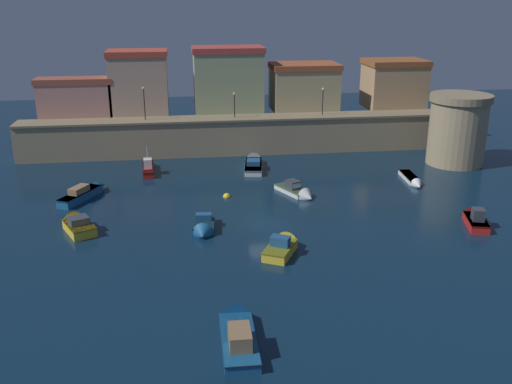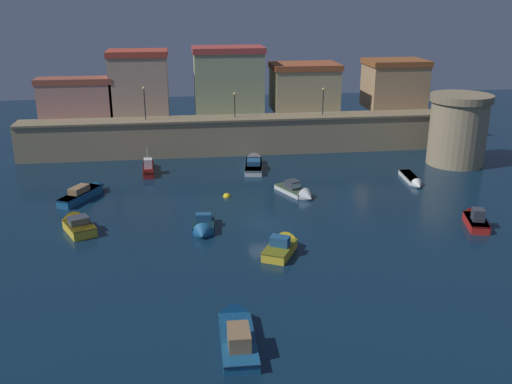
{
  "view_description": "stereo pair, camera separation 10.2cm",
  "coord_description": "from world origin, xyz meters",
  "px_view_note": "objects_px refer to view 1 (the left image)",
  "views": [
    {
      "loc": [
        -6.72,
        -44.47,
        18.49
      ],
      "look_at": [
        0.0,
        5.25,
        1.08
      ],
      "focal_mm": 40.33,
      "sensor_mm": 36.0,
      "label": 1
    },
    {
      "loc": [
        -6.62,
        -44.48,
        18.49
      ],
      "look_at": [
        0.0,
        5.25,
        1.08
      ],
      "focal_mm": 40.33,
      "sensor_mm": 36.0,
      "label": 2
    }
  ],
  "objects_px": {
    "moored_boat_6": "(298,192)",
    "mooring_buoy_0": "(227,197)",
    "fortress_tower": "(458,129)",
    "moored_boat_1": "(85,193)",
    "moored_boat_3": "(283,246)",
    "moored_boat_2": "(254,163)",
    "quay_lamp_1": "(234,100)",
    "moored_boat_0": "(148,167)",
    "moored_boat_9": "(475,219)",
    "moored_boat_7": "(77,224)",
    "quay_lamp_2": "(323,97)",
    "moored_boat_4": "(237,330)",
    "moored_boat_5": "(413,180)",
    "moored_boat_8": "(203,227)",
    "quay_lamp_0": "(144,98)"
  },
  "relations": [
    {
      "from": "moored_boat_2",
      "to": "moored_boat_6",
      "type": "distance_m",
      "value": 10.58
    },
    {
      "from": "quay_lamp_2",
      "to": "moored_boat_6",
      "type": "xyz_separation_m",
      "value": [
        -6.29,
        -16.42,
        -6.26
      ]
    },
    {
      "from": "quay_lamp_1",
      "to": "mooring_buoy_0",
      "type": "relative_size",
      "value": 3.98
    },
    {
      "from": "moored_boat_0",
      "to": "moored_boat_4",
      "type": "bearing_deg",
      "value": -171.92
    },
    {
      "from": "quay_lamp_2",
      "to": "moored_boat_4",
      "type": "bearing_deg",
      "value": -110.21
    },
    {
      "from": "moored_boat_3",
      "to": "moored_boat_9",
      "type": "height_order",
      "value": "moored_boat_9"
    },
    {
      "from": "quay_lamp_2",
      "to": "moored_boat_8",
      "type": "bearing_deg",
      "value": -123.11
    },
    {
      "from": "moored_boat_7",
      "to": "moored_boat_9",
      "type": "xyz_separation_m",
      "value": [
        33.06,
        -3.16,
        0.0
      ]
    },
    {
      "from": "moored_boat_2",
      "to": "mooring_buoy_0",
      "type": "height_order",
      "value": "moored_boat_2"
    },
    {
      "from": "quay_lamp_1",
      "to": "moored_boat_8",
      "type": "height_order",
      "value": "quay_lamp_1"
    },
    {
      "from": "moored_boat_2",
      "to": "moored_boat_3",
      "type": "xyz_separation_m",
      "value": [
        -0.73,
        -22.51,
        0.06
      ]
    },
    {
      "from": "quay_lamp_2",
      "to": "moored_boat_7",
      "type": "bearing_deg",
      "value": -139.25
    },
    {
      "from": "fortress_tower",
      "to": "moored_boat_1",
      "type": "bearing_deg",
      "value": -171.05
    },
    {
      "from": "moored_boat_9",
      "to": "mooring_buoy_0",
      "type": "relative_size",
      "value": 6.49
    },
    {
      "from": "moored_boat_3",
      "to": "moored_boat_4",
      "type": "xyz_separation_m",
      "value": [
        -4.59,
        -10.92,
        -0.03
      ]
    },
    {
      "from": "moored_boat_5",
      "to": "moored_boat_8",
      "type": "distance_m",
      "value": 24.25
    },
    {
      "from": "quay_lamp_1",
      "to": "moored_boat_1",
      "type": "bearing_deg",
      "value": -137.64
    },
    {
      "from": "moored_boat_1",
      "to": "moored_boat_5",
      "type": "bearing_deg",
      "value": -61.48
    },
    {
      "from": "moored_boat_0",
      "to": "moored_boat_6",
      "type": "height_order",
      "value": "moored_boat_0"
    },
    {
      "from": "mooring_buoy_0",
      "to": "moored_boat_3",
      "type": "bearing_deg",
      "value": -76.23
    },
    {
      "from": "quay_lamp_1",
      "to": "moored_boat_6",
      "type": "bearing_deg",
      "value": -74.73
    },
    {
      "from": "moored_boat_2",
      "to": "moored_boat_9",
      "type": "bearing_deg",
      "value": -131.65
    },
    {
      "from": "moored_boat_1",
      "to": "moored_boat_7",
      "type": "distance_m",
      "value": 8.06
    },
    {
      "from": "moored_boat_4",
      "to": "moored_boat_7",
      "type": "relative_size",
      "value": 1.41
    },
    {
      "from": "moored_boat_2",
      "to": "moored_boat_9",
      "type": "relative_size",
      "value": 1.48
    },
    {
      "from": "quay_lamp_1",
      "to": "moored_boat_1",
      "type": "xyz_separation_m",
      "value": [
        -15.82,
        -14.43,
        -5.91
      ]
    },
    {
      "from": "moored_boat_0",
      "to": "moored_boat_3",
      "type": "xyz_separation_m",
      "value": [
        10.94,
        -22.37,
        -0.05
      ]
    },
    {
      "from": "moored_boat_9",
      "to": "moored_boat_7",
      "type": "bearing_deg",
      "value": 99.85
    },
    {
      "from": "quay_lamp_2",
      "to": "moored_boat_2",
      "type": "bearing_deg",
      "value": -146.01
    },
    {
      "from": "moored_boat_5",
      "to": "moored_boat_6",
      "type": "distance_m",
      "value": 12.74
    },
    {
      "from": "quay_lamp_0",
      "to": "moored_boat_8",
      "type": "bearing_deg",
      "value": -77.14
    },
    {
      "from": "moored_boat_6",
      "to": "moored_boat_9",
      "type": "bearing_deg",
      "value": 29.98
    },
    {
      "from": "moored_boat_1",
      "to": "moored_boat_6",
      "type": "relative_size",
      "value": 1.25
    },
    {
      "from": "quay_lamp_0",
      "to": "quay_lamp_1",
      "type": "distance_m",
      "value": 10.57
    },
    {
      "from": "moored_boat_7",
      "to": "moored_boat_1",
      "type": "bearing_deg",
      "value": -21.29
    },
    {
      "from": "moored_boat_6",
      "to": "mooring_buoy_0",
      "type": "relative_size",
      "value": 7.03
    },
    {
      "from": "quay_lamp_1",
      "to": "fortress_tower",
      "type": "bearing_deg",
      "value": -18.36
    },
    {
      "from": "moored_boat_5",
      "to": "moored_boat_7",
      "type": "height_order",
      "value": "moored_boat_7"
    },
    {
      "from": "quay_lamp_1",
      "to": "moored_boat_9",
      "type": "xyz_separation_m",
      "value": [
        17.75,
        -25.62,
        -5.92
      ]
    },
    {
      "from": "moored_boat_3",
      "to": "moored_boat_7",
      "type": "xyz_separation_m",
      "value": [
        -16.05,
        6.31,
        0.03
      ]
    },
    {
      "from": "quay_lamp_1",
      "to": "moored_boat_6",
      "type": "height_order",
      "value": "quay_lamp_1"
    },
    {
      "from": "moored_boat_3",
      "to": "moored_boat_6",
      "type": "bearing_deg",
      "value": 11.02
    },
    {
      "from": "moored_boat_1",
      "to": "moored_boat_2",
      "type": "relative_size",
      "value": 0.91
    },
    {
      "from": "moored_boat_5",
      "to": "mooring_buoy_0",
      "type": "relative_size",
      "value": 7.46
    },
    {
      "from": "fortress_tower",
      "to": "moored_boat_0",
      "type": "relative_size",
      "value": 1.28
    },
    {
      "from": "moored_boat_1",
      "to": "moored_boat_9",
      "type": "height_order",
      "value": "moored_boat_9"
    },
    {
      "from": "quay_lamp_2",
      "to": "moored_boat_8",
      "type": "height_order",
      "value": "quay_lamp_2"
    },
    {
      "from": "quay_lamp_0",
      "to": "moored_boat_2",
      "type": "relative_size",
      "value": 0.54
    },
    {
      "from": "quay_lamp_2",
      "to": "moored_boat_4",
      "type": "height_order",
      "value": "quay_lamp_2"
    },
    {
      "from": "moored_boat_4",
      "to": "moored_boat_5",
      "type": "distance_m",
      "value": 33.03
    }
  ]
}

